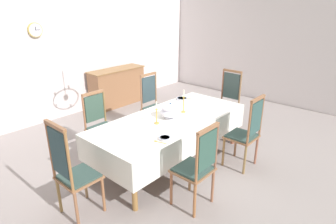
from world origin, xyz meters
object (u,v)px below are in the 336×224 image
(chair_south_a, at_px, (197,165))
(chair_north_b, at_px, (153,103))
(chair_north_a, at_px, (100,124))
(spoon_secondary, at_px, (185,98))
(chair_south_b, at_px, (246,132))
(sideboard, at_px, (117,87))
(candlestick_east, at_px, (184,103))
(candlestick_west, at_px, (157,115))
(chair_head_west, at_px, (72,170))
(spoon_primary, at_px, (157,142))
(bowl_near_right, at_px, (182,99))
(mounted_clock, at_px, (35,30))
(chair_head_east, at_px, (227,100))
(bowl_near_left, at_px, (165,138))
(dining_table, at_px, (171,122))
(soup_tureen, at_px, (170,111))

(chair_south_a, xyz_separation_m, chair_north_b, (1.23, 1.93, 0.02))
(chair_north_a, bearing_deg, spoon_secondary, 160.97)
(chair_south_b, relative_size, sideboard, 0.80)
(candlestick_east, bearing_deg, candlestick_west, -180.00)
(chair_head_west, height_order, candlestick_west, chair_head_west)
(spoon_primary, bearing_deg, bowl_near_right, 13.87)
(chair_north_b, relative_size, mounted_clock, 4.22)
(chair_south_a, distance_m, chair_head_east, 2.51)
(bowl_near_right, relative_size, mounted_clock, 0.72)
(chair_south_a, height_order, spoon_primary, chair_south_a)
(chair_north_a, height_order, sideboard, chair_north_a)
(candlestick_east, height_order, bowl_near_left, candlestick_east)
(candlestick_east, xyz_separation_m, sideboard, (0.87, 2.77, -0.44))
(chair_south_a, height_order, chair_head_west, chair_head_west)
(bowl_near_right, distance_m, sideboard, 2.42)
(bowl_near_left, bearing_deg, bowl_near_right, 31.07)
(sideboard, bearing_deg, chair_head_west, 43.89)
(spoon_secondary, height_order, mounted_clock, mounted_clock)
(chair_south_a, distance_m, candlestick_east, 1.38)
(chair_south_b, relative_size, bowl_near_right, 5.87)
(candlestick_east, height_order, sideboard, candlestick_east)
(chair_south_b, bearing_deg, sideboard, 81.26)
(chair_north_b, bearing_deg, dining_table, 57.79)
(mounted_clock, bearing_deg, spoon_secondary, -61.32)
(chair_south_a, bearing_deg, candlestick_east, 45.84)
(chair_north_b, distance_m, spoon_secondary, 0.63)
(spoon_secondary, xyz_separation_m, mounted_clock, (-1.41, 2.58, 1.16))
(soup_tureen, bearing_deg, chair_south_b, -57.50)
(chair_head_east, relative_size, candlestick_west, 3.44)
(chair_south_b, bearing_deg, chair_head_west, 157.30)
(chair_north_b, xyz_separation_m, candlestick_west, (-0.92, -0.97, 0.29))
(soup_tureen, xyz_separation_m, sideboard, (1.19, 2.77, -0.40))
(chair_south_a, distance_m, bowl_near_left, 0.56)
(chair_south_a, relative_size, chair_head_east, 0.94)
(dining_table, distance_m, chair_south_b, 1.14)
(soup_tureen, relative_size, spoon_primary, 1.79)
(bowl_near_right, bearing_deg, candlestick_west, -159.48)
(chair_north_a, height_order, spoon_secondary, chair_north_a)
(chair_south_b, xyz_separation_m, soup_tureen, (-0.61, 0.97, 0.27))
(chair_south_a, relative_size, chair_south_b, 0.96)
(chair_head_west, xyz_separation_m, candlestick_west, (1.39, -0.00, 0.26))
(dining_table, xyz_separation_m, bowl_near_right, (0.78, 0.41, 0.09))
(chair_north_a, bearing_deg, dining_table, 122.99)
(chair_north_b, xyz_separation_m, spoon_secondary, (0.29, -0.53, 0.15))
(spoon_secondary, bearing_deg, spoon_primary, -167.90)
(spoon_primary, bearing_deg, mounted_clock, 71.87)
(chair_north_b, distance_m, bowl_near_left, 1.86)
(dining_table, height_order, spoon_primary, spoon_primary)
(candlestick_west, xyz_separation_m, sideboard, (1.49, 2.77, -0.42))
(chair_head_west, xyz_separation_m, soup_tureen, (1.69, 0.00, 0.24))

